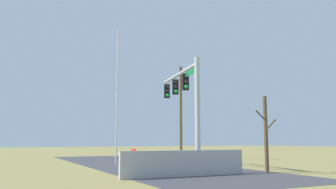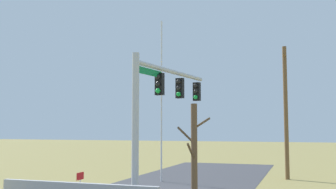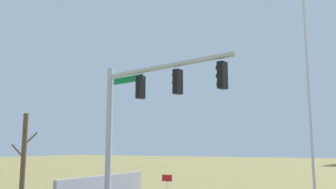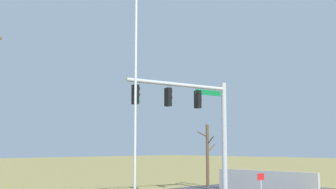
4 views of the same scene
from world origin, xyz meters
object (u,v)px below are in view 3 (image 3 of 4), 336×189
Objects in this scene: signal_mast at (141,104)px; bare_tree at (23,161)px; flagpole at (309,87)px; open_sign at (167,181)px.

signal_mast reaches higher than bare_tree.
flagpole is 2.48× the size of bare_tree.
bare_tree is (3.88, 2.55, -2.32)m from signal_mast.
signal_mast is 6.63m from flagpole.
signal_mast is 4.92m from open_sign.
flagpole is 7.96× the size of open_sign.
flagpole is at bearing -160.63° from signal_mast.
open_sign is at bearing -117.58° from bare_tree.
signal_mast is 1.64× the size of bare_tree.
bare_tree is 3.21× the size of open_sign.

